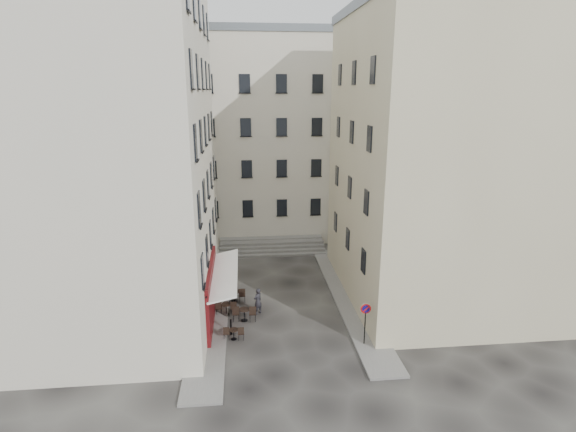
{
  "coord_description": "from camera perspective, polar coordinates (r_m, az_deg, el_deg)",
  "views": [
    {
      "loc": [
        -2.31,
        -24.14,
        13.55
      ],
      "look_at": [
        0.54,
        4.0,
        5.55
      ],
      "focal_mm": 28.0,
      "sensor_mm": 36.0,
      "label": 1
    }
  ],
  "objects": [
    {
      "name": "bollard_near",
      "position": [
        26.57,
        -7.26,
        -13.71
      ],
      "size": [
        0.12,
        0.12,
        0.98
      ],
      "color": "black",
      "rests_on": "ground"
    },
    {
      "name": "sidewalk_right",
      "position": [
        31.06,
        7.6,
        -10.1
      ],
      "size": [
        2.0,
        18.0,
        0.12
      ],
      "primitive_type": "cube",
      "color": "slate",
      "rests_on": "ground"
    },
    {
      "name": "building_left",
      "position": [
        28.54,
        -22.65,
        8.06
      ],
      "size": [
        12.2,
        16.2,
        20.6
      ],
      "color": "beige",
      "rests_on": "ground"
    },
    {
      "name": "stone_steps",
      "position": [
        39.07,
        -2.05,
        -3.89
      ],
      "size": [
        9.0,
        3.15,
        0.8
      ],
      "color": "#5B5957",
      "rests_on": "ground"
    },
    {
      "name": "building_back",
      "position": [
        43.37,
        -4.08,
        10.14
      ],
      "size": [
        18.2,
        10.2,
        18.6
      ],
      "color": "beige",
      "rests_on": "ground"
    },
    {
      "name": "bistro_table_d",
      "position": [
        30.17,
        -6.8,
        -9.95
      ],
      "size": [
        1.42,
        0.66,
        1.0
      ],
      "color": "black",
      "rests_on": "ground"
    },
    {
      "name": "bistro_table_b",
      "position": [
        27.85,
        -5.58,
        -12.2
      ],
      "size": [
        1.43,
        0.67,
        1.01
      ],
      "color": "black",
      "rests_on": "ground"
    },
    {
      "name": "sidewalk_left",
      "position": [
        31.29,
        -9.36,
        -9.98
      ],
      "size": [
        2.0,
        22.0,
        0.12
      ],
      "primitive_type": "cube",
      "color": "slate",
      "rests_on": "ground"
    },
    {
      "name": "pedestrian",
      "position": [
        28.47,
        -3.86,
        -10.74
      ],
      "size": [
        0.74,
        0.73,
        1.71
      ],
      "primitive_type": "imported",
      "rotation": [
        0.0,
        0.0,
        3.89
      ],
      "color": "#232228",
      "rests_on": "ground"
    },
    {
      "name": "bistro_table_c",
      "position": [
        28.69,
        -7.86,
        -11.49
      ],
      "size": [
        1.31,
        0.62,
        0.92
      ],
      "color": "black",
      "rests_on": "ground"
    },
    {
      "name": "ground",
      "position": [
        27.78,
        -0.28,
        -13.41
      ],
      "size": [
        90.0,
        90.0,
        0.0
      ],
      "primitive_type": "plane",
      "color": "black",
      "rests_on": "ground"
    },
    {
      "name": "building_right",
      "position": [
        30.76,
        19.05,
        7.0
      ],
      "size": [
        12.2,
        14.2,
        18.6
      ],
      "color": "#B8AD89",
      "rests_on": "ground"
    },
    {
      "name": "bollard_mid",
      "position": [
        29.67,
        -7.12,
        -10.38
      ],
      "size": [
        0.12,
        0.12,
        0.98
      ],
      "color": "black",
      "rests_on": "ground"
    },
    {
      "name": "cafe_storefront",
      "position": [
        27.79,
        -9.5,
        -9.28
      ],
      "size": [
        1.74,
        7.3,
        3.5
      ],
      "color": "#440910",
      "rests_on": "ground"
    },
    {
      "name": "bistro_table_e",
      "position": [
        31.14,
        -7.71,
        -9.13
      ],
      "size": [
        1.41,
        0.66,
        0.99
      ],
      "color": "black",
      "rests_on": "ground"
    },
    {
      "name": "no_parking_sign",
      "position": [
        25.1,
        9.81,
        -12.44
      ],
      "size": [
        0.57,
        0.11,
        2.51
      ],
      "rotation": [
        0.0,
        0.0,
        -0.08
      ],
      "color": "black",
      "rests_on": "ground"
    },
    {
      "name": "bollard_far",
      "position": [
        32.85,
        -7.0,
        -7.7
      ],
      "size": [
        0.12,
        0.12,
        0.98
      ],
      "color": "black",
      "rests_on": "ground"
    },
    {
      "name": "bistro_table_a",
      "position": [
        26.12,
        -6.91,
        -14.54
      ],
      "size": [
        1.15,
        0.54,
        0.81
      ],
      "color": "black",
      "rests_on": "ground"
    }
  ]
}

